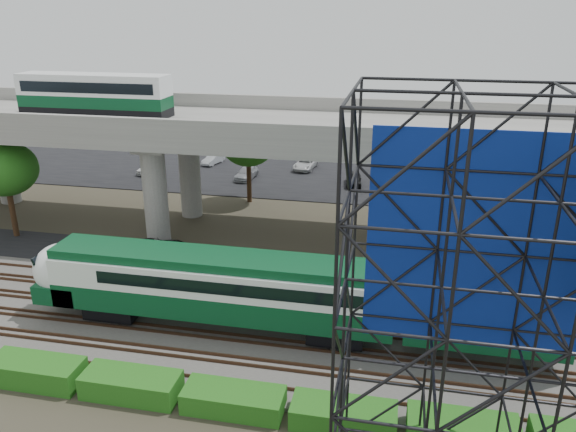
# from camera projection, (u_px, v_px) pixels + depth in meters

# --- Properties ---
(ground) EXTENTS (140.00, 140.00, 0.00)m
(ground) POSITION_uv_depth(u_px,v_px,m) (239.00, 353.00, 29.73)
(ground) COLOR #474233
(ground) RESTS_ON ground
(ballast_bed) EXTENTS (90.00, 12.00, 0.20)m
(ballast_bed) POSITION_uv_depth(u_px,v_px,m) (249.00, 332.00, 31.53)
(ballast_bed) COLOR slate
(ballast_bed) RESTS_ON ground
(service_road) EXTENTS (90.00, 5.00, 0.08)m
(service_road) POSITION_uv_depth(u_px,v_px,m) (281.00, 268.00, 39.35)
(service_road) COLOR black
(service_road) RESTS_ON ground
(parking_lot) EXTENTS (90.00, 18.00, 0.08)m
(parking_lot) POSITION_uv_depth(u_px,v_px,m) (327.00, 176.00, 60.92)
(parking_lot) COLOR black
(parking_lot) RESTS_ON ground
(harbor_water) EXTENTS (140.00, 40.00, 0.03)m
(harbor_water) POSITION_uv_depth(u_px,v_px,m) (348.00, 134.00, 81.12)
(harbor_water) COLOR #475D75
(harbor_water) RESTS_ON ground
(rail_tracks) EXTENTS (90.00, 9.52, 0.16)m
(rail_tracks) POSITION_uv_depth(u_px,v_px,m) (249.00, 329.00, 31.47)
(rail_tracks) COLOR #472D1E
(rail_tracks) RESTS_ON ballast_bed
(commuter_train) EXTENTS (29.30, 3.06, 4.30)m
(commuter_train) POSITION_uv_depth(u_px,v_px,m) (257.00, 288.00, 30.46)
(commuter_train) COLOR black
(commuter_train) RESTS_ON rail_tracks
(overpass) EXTENTS (80.00, 12.00, 12.40)m
(overpass) POSITION_uv_depth(u_px,v_px,m) (281.00, 136.00, 41.76)
(overpass) COLOR #9E9B93
(overpass) RESTS_ON ground
(scaffold_tower) EXTENTS (9.36, 6.36, 15.00)m
(scaffold_tower) POSITION_uv_depth(u_px,v_px,m) (486.00, 335.00, 17.78)
(scaffold_tower) COLOR black
(scaffold_tower) RESTS_ON ground
(hedge_strip) EXTENTS (34.60, 1.80, 1.20)m
(hedge_strip) POSITION_uv_depth(u_px,v_px,m) (234.00, 399.00, 25.40)
(hedge_strip) COLOR #185D15
(hedge_strip) RESTS_ON ground
(trees) EXTENTS (40.94, 16.94, 7.69)m
(trees) POSITION_uv_depth(u_px,v_px,m) (238.00, 167.00, 43.50)
(trees) COLOR #382314
(trees) RESTS_ON ground
(suv) EXTENTS (6.13, 4.56, 1.55)m
(suv) POSITION_uv_depth(u_px,v_px,m) (152.00, 250.00, 40.18)
(suv) COLOR black
(suv) RESTS_ON service_road
(parked_cars) EXTENTS (37.56, 9.51, 1.30)m
(parked_cars) POSITION_uv_depth(u_px,v_px,m) (323.00, 171.00, 60.20)
(parked_cars) COLOR white
(parked_cars) RESTS_ON parking_lot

